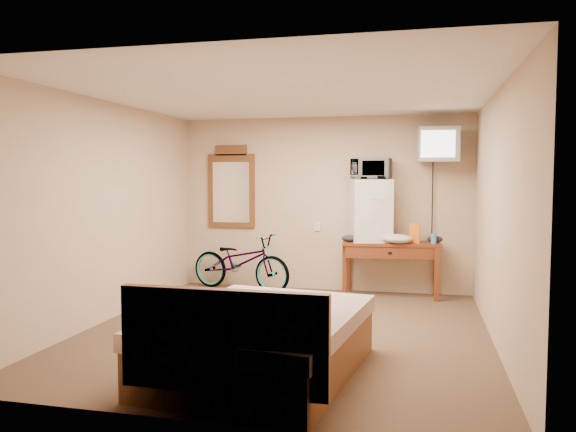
% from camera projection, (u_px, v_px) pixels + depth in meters
% --- Properties ---
extents(room, '(4.60, 4.64, 2.50)m').
position_uv_depth(room, '(286.00, 214.00, 5.90)').
color(room, '#4A3725').
rests_on(room, ground).
extents(desk, '(1.35, 0.62, 0.75)m').
position_uv_depth(desk, '(391.00, 251.00, 7.66)').
color(desk, brown).
rests_on(desk, floor).
extents(mini_fridge, '(0.64, 0.62, 0.86)m').
position_uv_depth(mini_fridge, '(371.00, 210.00, 7.74)').
color(mini_fridge, silver).
rests_on(mini_fridge, desk).
extents(microwave, '(0.55, 0.39, 0.29)m').
position_uv_depth(microwave, '(371.00, 169.00, 7.70)').
color(microwave, silver).
rests_on(microwave, mini_fridge).
extents(snack_bag, '(0.14, 0.09, 0.27)m').
position_uv_depth(snack_bag, '(415.00, 233.00, 7.55)').
color(snack_bag, orange).
rests_on(snack_bag, desk).
extents(blue_cup, '(0.07, 0.07, 0.13)m').
position_uv_depth(blue_cup, '(434.00, 239.00, 7.50)').
color(blue_cup, '#4393E4').
rests_on(blue_cup, desk).
extents(cloth_cream, '(0.40, 0.31, 0.12)m').
position_uv_depth(cloth_cream, '(397.00, 239.00, 7.51)').
color(cloth_cream, beige).
rests_on(cloth_cream, desk).
extents(cloth_dark_a, '(0.25, 0.19, 0.09)m').
position_uv_depth(cloth_dark_a, '(350.00, 238.00, 7.69)').
color(cloth_dark_a, black).
rests_on(cloth_dark_a, desk).
extents(cloth_dark_b, '(0.21, 0.17, 0.09)m').
position_uv_depth(cloth_dark_b, '(435.00, 239.00, 7.59)').
color(cloth_dark_b, black).
rests_on(cloth_dark_b, desk).
extents(crt_television, '(0.56, 0.62, 0.45)m').
position_uv_depth(crt_television, '(438.00, 145.00, 7.44)').
color(crt_television, black).
rests_on(crt_television, room).
extents(wall_mirror, '(0.72, 0.04, 1.23)m').
position_uv_depth(wall_mirror, '(231.00, 188.00, 8.41)').
color(wall_mirror, brown).
rests_on(wall_mirror, room).
extents(bicycle, '(1.66, 0.89, 0.83)m').
position_uv_depth(bicycle, '(241.00, 262.00, 8.11)').
color(bicycle, black).
rests_on(bicycle, floor).
extents(bed, '(1.72, 2.14, 0.90)m').
position_uv_depth(bed, '(260.00, 341.00, 4.60)').
color(bed, brown).
rests_on(bed, floor).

